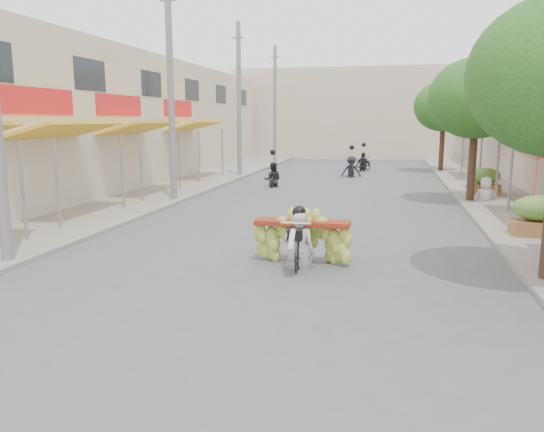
{
  "coord_description": "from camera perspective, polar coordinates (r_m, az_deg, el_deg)",
  "views": [
    {
      "loc": [
        2.43,
        -6.44,
        3.05
      ],
      "look_at": [
        0.13,
        3.98,
        1.1
      ],
      "focal_mm": 35.0,
      "sensor_mm": 36.0,
      "label": 1
    }
  ],
  "objects": [
    {
      "name": "bg_motorbike_c",
      "position": [
        32.15,
        9.8,
        6.17
      ],
      "size": [
        1.24,
        1.72,
        1.95
      ],
      "color": "black",
      "rests_on": "ground"
    },
    {
      "name": "bg_motorbike_b",
      "position": [
        28.86,
        8.53,
        5.82
      ],
      "size": [
        1.13,
        1.87,
        1.95
      ],
      "color": "black",
      "rests_on": "ground"
    },
    {
      "name": "market_umbrella",
      "position": [
        15.06,
        26.82,
        6.91
      ],
      "size": [
        2.22,
        2.22,
        1.67
      ],
      "rotation": [
        0.0,
        0.0,
        -0.23
      ],
      "color": "red",
      "rests_on": "ground"
    },
    {
      "name": "utility_pole_back",
      "position": [
        37.29,
        0.32,
        11.84
      ],
      "size": [
        0.6,
        0.24,
        8.0
      ],
      "color": "slate",
      "rests_on": "ground"
    },
    {
      "name": "sidewalk_right",
      "position": [
        22.13,
        24.24,
        1.66
      ],
      "size": [
        4.0,
        60.0,
        0.12
      ],
      "primitive_type": "cube",
      "color": "gray",
      "rests_on": "ground"
    },
    {
      "name": "pedestrian",
      "position": [
        21.24,
        22.1,
        3.93
      ],
      "size": [
        0.84,
        0.51,
        1.67
      ],
      "rotation": [
        0.0,
        0.0,
        3.17
      ],
      "color": "white",
      "rests_on": "ground"
    },
    {
      "name": "utility_pole_mid",
      "position": [
        20.06,
        -10.84,
        12.96
      ],
      "size": [
        0.6,
        0.24,
        8.0
      ],
      "color": "slate",
      "rests_on": "ground"
    },
    {
      "name": "far_building",
      "position": [
        44.51,
        9.48,
        10.78
      ],
      "size": [
        20.0,
        6.0,
        7.0
      ],
      "primitive_type": "cube",
      "color": "beige",
      "rests_on": "ground"
    },
    {
      "name": "utility_pole_far",
      "position": [
        28.56,
        -3.57,
        12.28
      ],
      "size": [
        0.6,
        0.24,
        8.0
      ],
      "color": "slate",
      "rests_on": "ground"
    },
    {
      "name": "street_tree_mid",
      "position": [
        20.67,
        21.14,
        11.7
      ],
      "size": [
        3.4,
        3.4,
        5.25
      ],
      "color": "#3A2719",
      "rests_on": "ground"
    },
    {
      "name": "bg_motorbike_a",
      "position": [
        24.35,
        0.08,
        4.97
      ],
      "size": [
        0.86,
        1.54,
        1.95
      ],
      "color": "black",
      "rests_on": "ground"
    },
    {
      "name": "sidewalk_left",
      "position": [
        23.62,
        -11.23,
        2.87
      ],
      "size": [
        4.0,
        60.0,
        0.12
      ],
      "primitive_type": "cube",
      "color": "gray",
      "rests_on": "ground"
    },
    {
      "name": "ground",
      "position": [
        7.53,
        -7.77,
        -13.64
      ],
      "size": [
        120.0,
        120.0,
        0.0
      ],
      "primitive_type": "plane",
      "color": "#535357",
      "rests_on": "ground"
    },
    {
      "name": "produce_crate_mid",
      "position": [
        15.11,
        26.71,
        0.34
      ],
      "size": [
        1.2,
        0.88,
        1.16
      ],
      "color": "olive",
      "rests_on": "ground"
    },
    {
      "name": "produce_crate_far",
      "position": [
        22.88,
        21.9,
        3.74
      ],
      "size": [
        1.2,
        0.88,
        1.16
      ],
      "color": "olive",
      "rests_on": "ground"
    },
    {
      "name": "banana_motorbike",
      "position": [
        11.14,
        3.08,
        -1.65
      ],
      "size": [
        2.2,
        1.83,
        2.23
      ],
      "color": "black",
      "rests_on": "ground"
    },
    {
      "name": "shophouse_row_left",
      "position": [
        25.0,
        -23.11,
        9.42
      ],
      "size": [
        9.77,
        40.0,
        6.0
      ],
      "color": "beige",
      "rests_on": "ground"
    },
    {
      "name": "street_tree_far",
      "position": [
        32.59,
        18.01,
        11.14
      ],
      "size": [
        3.4,
        3.4,
        5.25
      ],
      "color": "#3A2719",
      "rests_on": "ground"
    }
  ]
}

